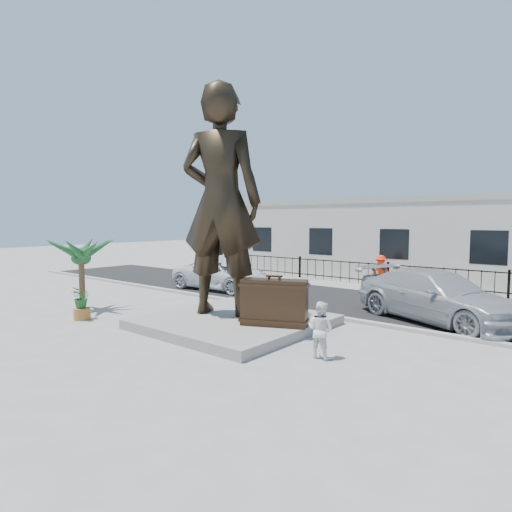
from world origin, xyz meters
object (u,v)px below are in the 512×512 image
Objects in this scene: tourist at (320,330)px; statue at (221,201)px; car_white at (223,275)px; suitcase at (274,302)px.

statue is at bearing -13.95° from tourist.
statue is at bearing -139.51° from car_white.
statue is 5.76m from tourist.
tourist is at bearing -126.54° from car_white.
car_white is at bearing 119.97° from suitcase.
statue reaches higher than tourist.
car_white is (-7.16, 5.19, -0.25)m from suitcase.
suitcase is 0.37× the size of car_white.
statue is 7.72m from car_white.
suitcase is 1.37× the size of tourist.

